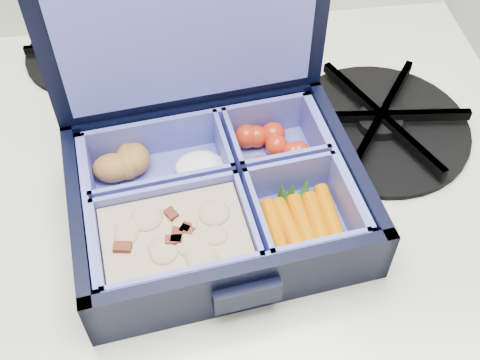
{
  "coord_description": "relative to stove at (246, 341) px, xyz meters",
  "views": [
    {
      "loc": [
        0.52,
        1.27,
        1.35
      ],
      "look_at": [
        0.57,
        1.62,
        0.93
      ],
      "focal_mm": 45.0,
      "sensor_mm": 36.0,
      "label": 1
    }
  ],
  "objects": [
    {
      "name": "fork",
      "position": [
        0.0,
        0.06,
        0.45
      ],
      "size": [
        0.1,
        0.15,
        0.01
      ],
      "primitive_type": null,
      "rotation": [
        0.0,
        0.0,
        -0.52
      ],
      "color": "#B5B5B5",
      "rests_on": "stove"
    },
    {
      "name": "burner_grate_rear",
      "position": [
        -0.17,
        0.19,
        0.45
      ],
      "size": [
        0.16,
        0.16,
        0.02
      ],
      "primitive_type": "cylinder",
      "rotation": [
        0.0,
        0.0,
        0.02
      ],
      "color": "black",
      "rests_on": "stove"
    },
    {
      "name": "stove",
      "position": [
        0.0,
        0.0,
        0.0
      ],
      "size": [
        0.59,
        0.59,
        0.89
      ],
      "primitive_type": null,
      "color": "beige",
      "rests_on": "floor"
    },
    {
      "name": "burner_grate",
      "position": [
        0.14,
        0.02,
        0.46
      ],
      "size": [
        0.21,
        0.21,
        0.03
      ],
      "primitive_type": "cylinder",
      "rotation": [
        0.0,
        0.0,
        -0.1
      ],
      "color": "black",
      "rests_on": "stove"
    },
    {
      "name": "bento_box",
      "position": [
        -0.04,
        -0.07,
        0.47
      ],
      "size": [
        0.28,
        0.23,
        0.06
      ],
      "primitive_type": null,
      "rotation": [
        0.0,
        0.0,
        0.12
      ],
      "color": "black",
      "rests_on": "stove"
    }
  ]
}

